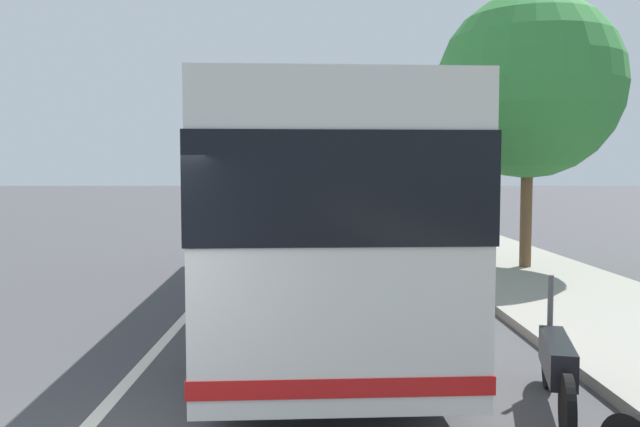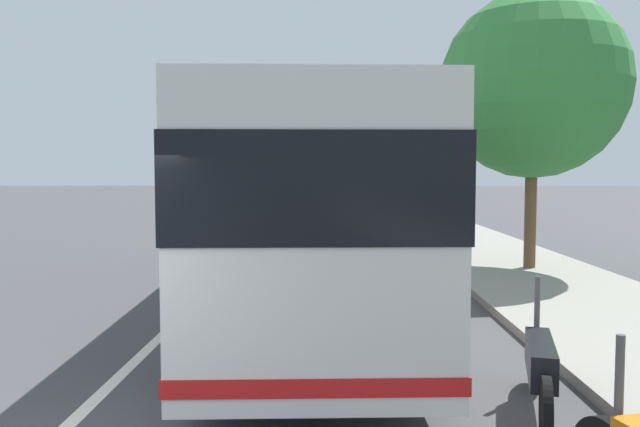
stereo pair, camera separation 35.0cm
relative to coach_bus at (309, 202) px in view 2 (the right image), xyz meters
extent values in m
cube|color=gray|center=(2.62, -4.88, -1.76)|extent=(110.00, 3.60, 0.14)
cube|color=silver|center=(2.62, 2.05, -1.83)|extent=(110.00, 0.16, 0.01)
cube|color=silver|center=(0.00, 0.00, -0.05)|extent=(12.49, 3.08, 2.87)
cube|color=black|center=(0.00, 0.00, 0.40)|extent=(12.54, 3.13, 0.94)
cube|color=red|center=(0.00, 0.00, -1.23)|extent=(12.53, 3.11, 0.16)
cylinder|color=black|center=(3.91, 1.34, -1.33)|extent=(1.01, 0.35, 1.00)
cylinder|color=black|center=(4.01, -0.98, -1.33)|extent=(1.01, 0.35, 1.00)
cylinder|color=black|center=(-4.01, 0.98, -1.33)|extent=(1.01, 0.35, 1.00)
cylinder|color=black|center=(-3.91, -1.34, -1.33)|extent=(1.01, 0.35, 1.00)
cylinder|color=#4C4C51|center=(-7.07, -2.33, -0.90)|extent=(0.06, 0.06, 0.70)
cylinder|color=black|center=(-4.45, -2.63, -1.52)|extent=(0.62, 0.24, 0.62)
cylinder|color=black|center=(-5.94, -2.24, -1.52)|extent=(0.62, 0.24, 0.62)
cube|color=black|center=(-5.20, -2.43, -1.27)|extent=(1.18, 0.53, 0.34)
cylinder|color=#4C4C51|center=(-4.56, -2.60, -0.92)|extent=(0.06, 0.06, 0.70)
cube|color=red|center=(35.94, 3.63, -1.25)|extent=(4.68, 2.03, 0.81)
cube|color=black|center=(35.94, 3.64, -0.58)|extent=(2.30, 1.76, 0.53)
cylinder|color=black|center=(34.39, 2.90, -1.51)|extent=(0.65, 0.25, 0.64)
cylinder|color=black|center=(34.47, 4.53, -1.51)|extent=(0.65, 0.25, 0.64)
cylinder|color=black|center=(37.41, 2.74, -1.51)|extent=(0.65, 0.25, 0.64)
cylinder|color=black|center=(37.50, 4.37, -1.51)|extent=(0.65, 0.25, 0.64)
cube|color=gray|center=(22.04, 3.90, -1.27)|extent=(4.51, 2.16, 0.76)
cube|color=black|center=(22.19, 3.89, -0.61)|extent=(2.23, 1.87, 0.55)
cylinder|color=black|center=(20.53, 3.14, -1.51)|extent=(0.65, 0.26, 0.64)
cylinder|color=black|center=(20.65, 4.86, -1.51)|extent=(0.65, 0.26, 0.64)
cylinder|color=black|center=(23.43, 2.95, -1.51)|extent=(0.65, 0.26, 0.64)
cylinder|color=black|center=(23.54, 4.67, -1.51)|extent=(0.65, 0.26, 0.64)
cube|color=gold|center=(19.66, 0.49, -1.29)|extent=(4.46, 1.96, 0.72)
cube|color=black|center=(19.53, 0.49, -0.70)|extent=(2.04, 1.76, 0.46)
cylinder|color=black|center=(21.13, 1.31, -1.51)|extent=(0.64, 0.23, 0.64)
cylinder|color=black|center=(21.10, -0.40, -1.51)|extent=(0.64, 0.23, 0.64)
cylinder|color=black|center=(18.22, 1.37, -1.51)|extent=(0.64, 0.23, 0.64)
cylinder|color=black|center=(18.18, -0.34, -1.51)|extent=(0.64, 0.23, 0.64)
cylinder|color=brown|center=(3.50, -5.06, -0.29)|extent=(0.27, 0.27, 3.09)
sphere|color=#337F38|center=(3.50, -5.06, 2.54)|extent=(4.28, 4.28, 4.28)
cylinder|color=slate|center=(11.64, -4.87, 1.49)|extent=(0.31, 0.31, 6.64)
camera|label=1|loc=(-11.21, -0.05, 0.53)|focal=35.24mm
camera|label=2|loc=(-11.21, -0.40, 0.53)|focal=35.24mm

